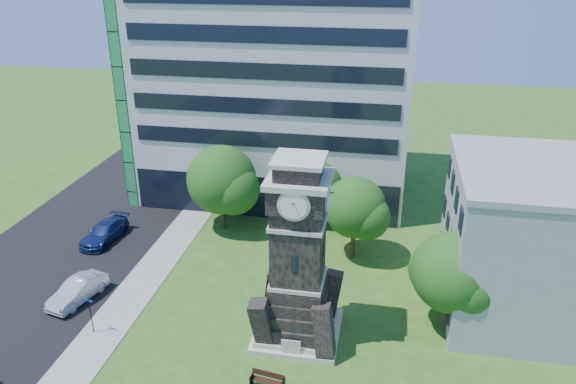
% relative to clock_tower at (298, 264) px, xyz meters
% --- Properties ---
extents(ground, '(160.00, 160.00, 0.00)m').
position_rel_clock_tower_xyz_m(ground, '(-3.00, -2.00, -5.28)').
color(ground, '#2B5A19').
rests_on(ground, ground).
extents(sidewalk, '(3.00, 70.00, 0.06)m').
position_rel_clock_tower_xyz_m(sidewalk, '(-12.50, 3.00, -5.25)').
color(sidewalk, gray).
rests_on(sidewalk, ground).
extents(street, '(14.00, 80.00, 0.02)m').
position_rel_clock_tower_xyz_m(street, '(-21.00, 3.00, -5.27)').
color(street, black).
rests_on(street, ground).
extents(clock_tower, '(5.40, 5.40, 12.22)m').
position_rel_clock_tower_xyz_m(clock_tower, '(0.00, 0.00, 0.00)').
color(clock_tower, '#BCB7A4').
rests_on(clock_tower, ground).
extents(office_tall, '(26.20, 15.11, 28.60)m').
position_rel_clock_tower_xyz_m(office_tall, '(-6.20, 23.84, 8.94)').
color(office_tall, silver).
rests_on(office_tall, ground).
extents(office_low, '(15.20, 12.20, 10.40)m').
position_rel_clock_tower_xyz_m(office_low, '(16.97, 6.00, -0.07)').
color(office_low, '#939598').
rests_on(office_low, ground).
extents(car_street_mid, '(2.74, 5.04, 1.58)m').
position_rel_clock_tower_xyz_m(car_street_mid, '(-16.01, 0.85, -4.49)').
color(car_street_mid, '#ACAEB4').
rests_on(car_street_mid, ground).
extents(car_street_north, '(2.72, 5.56, 1.56)m').
position_rel_clock_tower_xyz_m(car_street_north, '(-18.44, 9.49, -4.50)').
color(car_street_north, navy).
rests_on(car_street_north, ground).
extents(car_east_lot, '(5.20, 3.47, 1.32)m').
position_rel_clock_tower_xyz_m(car_east_lot, '(11.82, 2.48, -4.62)').
color(car_east_lot, '#414146').
rests_on(car_east_lot, ground).
extents(park_bench, '(1.98, 0.53, 1.02)m').
position_rel_clock_tower_xyz_m(park_bench, '(-0.85, -5.13, -4.74)').
color(park_bench, black).
rests_on(park_bench, ground).
extents(street_sign, '(0.64, 0.06, 2.66)m').
position_rel_clock_tower_xyz_m(street_sign, '(-13.14, -2.36, -3.62)').
color(street_sign, black).
rests_on(street_sign, ground).
extents(tree_nw, '(6.65, 6.05, 7.71)m').
position_rel_clock_tower_xyz_m(tree_nw, '(-8.99, 13.64, -0.78)').
color(tree_nw, '#332114').
rests_on(tree_nw, ground).
extents(tree_nc, '(4.94, 4.49, 5.96)m').
position_rel_clock_tower_xyz_m(tree_nc, '(-1.01, 16.23, -1.72)').
color(tree_nc, '#332114').
rests_on(tree_nc, ground).
extents(tree_ne, '(5.37, 4.89, 6.89)m').
position_rel_clock_tower_xyz_m(tree_ne, '(2.77, 10.62, -1.01)').
color(tree_ne, '#332114').
rests_on(tree_ne, ground).
extents(tree_east, '(5.74, 5.22, 7.01)m').
position_rel_clock_tower_xyz_m(tree_east, '(9.57, 2.21, -1.06)').
color(tree_east, '#332114').
rests_on(tree_east, ground).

